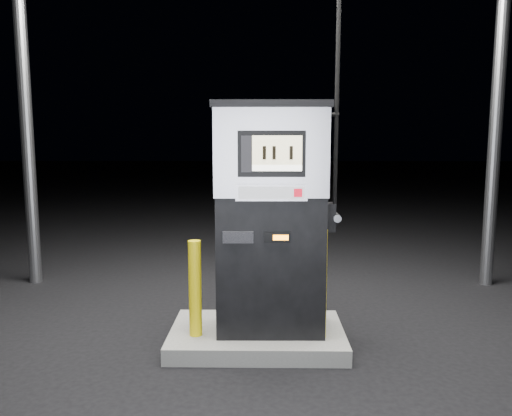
{
  "coord_description": "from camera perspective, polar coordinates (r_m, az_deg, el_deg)",
  "views": [
    {
      "loc": [
        0.06,
        -4.45,
        1.89
      ],
      "look_at": [
        -0.01,
        0.0,
        1.28
      ],
      "focal_mm": 35.0,
      "sensor_mm": 36.0,
      "label": 1
    }
  ],
  "objects": [
    {
      "name": "ground",
      "position": [
        4.83,
        0.13,
        -15.24
      ],
      "size": [
        80.0,
        80.0,
        0.0
      ],
      "primitive_type": "plane",
      "color": "black",
      "rests_on": "ground"
    },
    {
      "name": "pump_island",
      "position": [
        4.81,
        0.13,
        -14.42
      ],
      "size": [
        1.6,
        1.0,
        0.15
      ],
      "primitive_type": "cube",
      "color": "#62625E",
      "rests_on": "ground"
    },
    {
      "name": "fuel_dispenser",
      "position": [
        4.48,
        1.72,
        -0.93
      ],
      "size": [
        1.13,
        0.63,
        4.29
      ],
      "rotation": [
        0.0,
        0.0,
        0.01
      ],
      "color": "black",
      "rests_on": "pump_island"
    },
    {
      "name": "bollard_left",
      "position": [
        4.52,
        -6.98,
        -9.11
      ],
      "size": [
        0.12,
        0.12,
        0.86
      ],
      "primitive_type": "cylinder",
      "rotation": [
        0.0,
        0.0,
        -0.04
      ],
      "color": "yellow",
      "rests_on": "pump_island"
    },
    {
      "name": "bollard_right",
      "position": [
        4.46,
        7.26,
        -8.61
      ],
      "size": [
        0.17,
        0.17,
        0.97
      ],
      "primitive_type": "cylinder",
      "rotation": [
        0.0,
        0.0,
        0.37
      ],
      "color": "yellow",
      "rests_on": "pump_island"
    }
  ]
}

